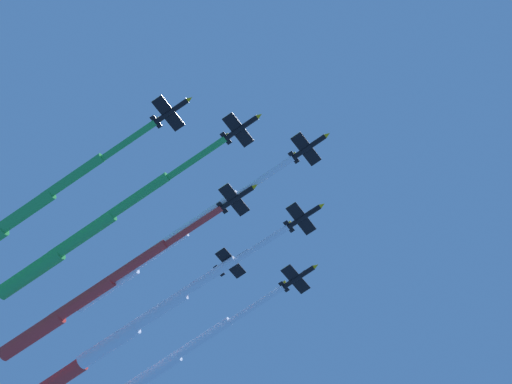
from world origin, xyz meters
name	(u,v)px	position (x,y,z in m)	size (l,w,h in m)	color
jet_lead	(154,253)	(-22.12, -16.09, 211.28)	(60.96, 40.74, 4.09)	black
jet_port_inner	(155,314)	(-35.26, -11.00, 208.83)	(58.74, 40.03, 3.95)	black
jet_starboard_inner	(80,238)	(-24.79, -32.72, 211.43)	(62.95, 42.86, 4.05)	black
jet_port_mid	(80,302)	(-38.93, -27.84, 209.32)	(62.31, 42.52, 4.04)	black
jet_starboard_mid	(148,376)	(-52.19, -7.03, 210.10)	(62.45, 41.19, 4.11)	black
jet_port_outer	(23,214)	(-23.01, -46.16, 209.32)	(58.10, 40.10, 4.00)	black
jet_starboard_outer	(100,351)	(-49.41, -19.73, 209.51)	(56.08, 37.29, 4.02)	black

